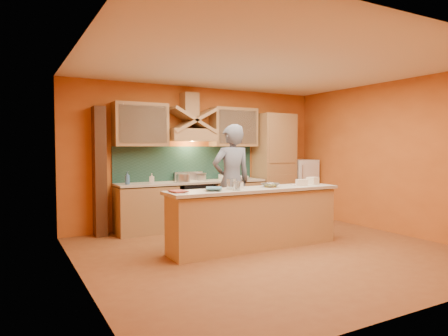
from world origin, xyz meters
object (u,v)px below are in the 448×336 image
stove (193,205)px  kitchen_scale (238,186)px  fridge (301,188)px  mixing_bowl (270,185)px  person (232,181)px

stove → kitchen_scale: size_ratio=7.66×
fridge → mixing_bowl: fridge is taller
stove → fridge: (2.70, 0.00, 0.20)m
stove → mixing_bowl: (0.49, -1.90, 0.53)m
fridge → person: bearing=-156.1°
kitchen_scale → stove: bearing=73.5°
kitchen_scale → mixing_bowl: bearing=-18.9°
person → kitchen_scale: bearing=69.8°
person → stove: bearing=-74.5°
stove → fridge: size_ratio=0.69×
fridge → mixing_bowl: 2.93m
fridge → person: 2.71m
fridge → kitchen_scale: bearing=-146.4°
person → kitchen_scale: size_ratio=16.86×
stove → person: size_ratio=0.45×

